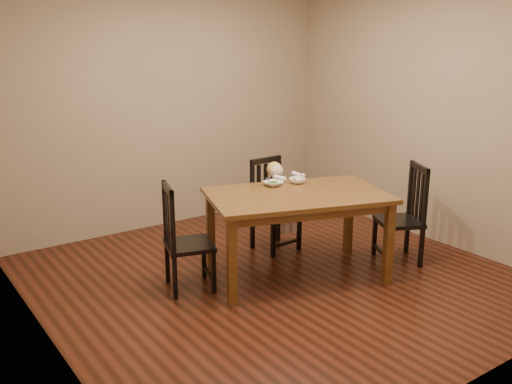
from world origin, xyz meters
TOP-DOWN VIEW (x-y plane):
  - room at (0.00, 0.00)m, footprint 4.01×4.01m
  - dining_table at (0.20, -0.04)m, footprint 1.79×1.39m
  - chair_child at (0.44, 0.64)m, footprint 0.43×0.41m
  - chair_left at (-0.78, 0.29)m, footprint 0.49×0.50m
  - chair_right at (1.26, -0.37)m, footprint 0.54×0.55m
  - toddler at (0.44, 0.60)m, footprint 0.29×0.35m
  - bowl_peas at (0.17, 0.29)m, footprint 0.17×0.17m
  - bowl_veg at (0.42, 0.23)m, footprint 0.16×0.16m
  - fork at (0.13, 0.28)m, footprint 0.03×0.13m

SIDE VIEW (x-z plane):
  - chair_child at x=0.44m, z-range -0.02..0.92m
  - chair_left at x=-0.78m, z-range -0.02..0.92m
  - chair_right at x=1.26m, z-range -0.02..0.94m
  - toddler at x=0.44m, z-range 0.33..0.80m
  - dining_table at x=0.20m, z-range 0.30..1.09m
  - bowl_peas at x=0.17m, z-range 0.79..0.83m
  - bowl_veg at x=0.42m, z-range 0.79..0.83m
  - fork at x=0.13m, z-range 0.80..0.86m
  - room at x=0.00m, z-range 0.00..2.71m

